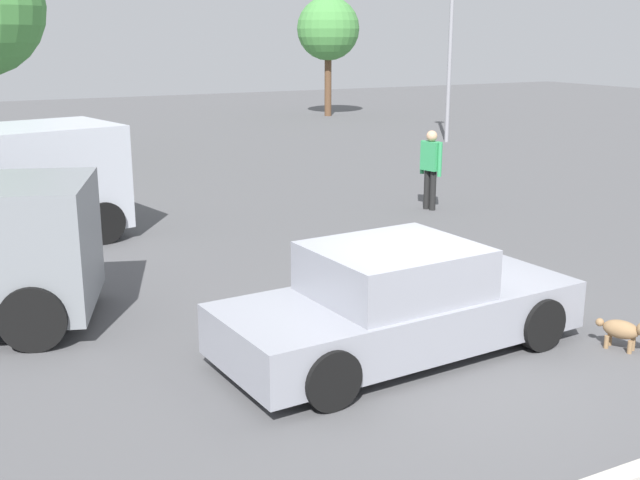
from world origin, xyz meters
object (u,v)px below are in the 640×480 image
dog (625,330)px  pedestrian (431,163)px  light_post_near (452,7)px  sedan_foreground (398,304)px

dog → pedestrian: bearing=136.0°
dog → pedestrian: pedestrian is taller
dog → light_post_near: light_post_near is taller
sedan_foreground → dog: 2.72m
dog → pedestrian: 7.85m
sedan_foreground → light_post_near: light_post_near is taller
light_post_near → dog: bearing=-120.2°
pedestrian → light_post_near: 11.55m
dog → pedestrian: size_ratio=0.36×
sedan_foreground → pedestrian: bearing=48.1°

